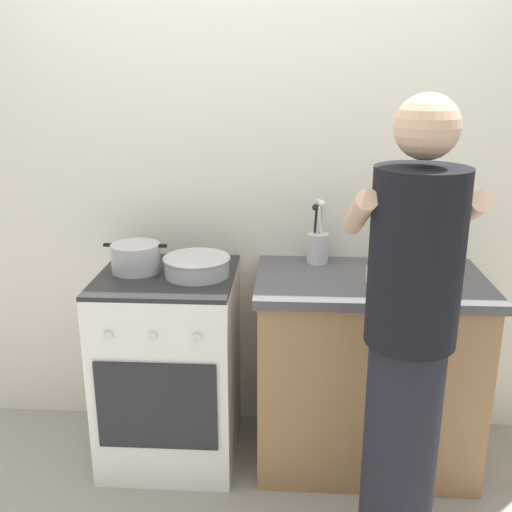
# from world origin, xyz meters

# --- Properties ---
(ground) EXTENTS (6.00, 6.00, 0.00)m
(ground) POSITION_xyz_m (0.00, 0.00, 0.00)
(ground) COLOR gray
(back_wall) EXTENTS (3.20, 0.10, 2.50)m
(back_wall) POSITION_xyz_m (0.20, 0.50, 1.25)
(back_wall) COLOR silver
(back_wall) RESTS_ON ground
(countertop) EXTENTS (1.00, 0.60, 0.90)m
(countertop) POSITION_xyz_m (0.55, 0.15, 0.45)
(countertop) COLOR #99724C
(countertop) RESTS_ON ground
(stove_range) EXTENTS (0.60, 0.62, 0.90)m
(stove_range) POSITION_xyz_m (-0.35, 0.15, 0.45)
(stove_range) COLOR white
(stove_range) RESTS_ON ground
(pot) EXTENTS (0.28, 0.22, 0.13)m
(pot) POSITION_xyz_m (-0.49, 0.18, 0.96)
(pot) COLOR #B2B2B7
(pot) RESTS_ON stove_range
(mixing_bowl) EXTENTS (0.30, 0.30, 0.09)m
(mixing_bowl) POSITION_xyz_m (-0.21, 0.14, 0.95)
(mixing_bowl) COLOR #B7B7BC
(mixing_bowl) RESTS_ON stove_range
(utensil_crock) EXTENTS (0.10, 0.10, 0.30)m
(utensil_crock) POSITION_xyz_m (0.32, 0.36, 0.99)
(utensil_crock) COLOR silver
(utensil_crock) RESTS_ON countertop
(spice_bottle) EXTENTS (0.04, 0.04, 0.09)m
(spice_bottle) POSITION_xyz_m (0.54, 0.10, 0.95)
(spice_bottle) COLOR silver
(spice_bottle) RESTS_ON countertop
(oil_bottle) EXTENTS (0.07, 0.07, 0.23)m
(oil_bottle) POSITION_xyz_m (0.79, 0.06, 1.00)
(oil_bottle) COLOR gold
(oil_bottle) RESTS_ON countertop
(person) EXTENTS (0.41, 0.50, 1.70)m
(person) POSITION_xyz_m (0.60, -0.47, 0.86)
(person) COLOR black
(person) RESTS_ON ground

